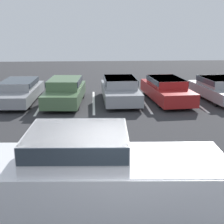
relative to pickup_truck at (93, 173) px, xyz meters
name	(u,v)px	position (x,y,z in m)	size (l,w,h in m)	color
stall_stripe_b	(43,103)	(-2.61, 10.06, -0.92)	(0.12, 5.09, 0.01)	white
stall_stripe_c	(94,102)	(0.05, 10.06, -0.92)	(0.12, 5.09, 0.01)	white
stall_stripe_d	(143,101)	(2.72, 10.06, -0.92)	(0.12, 5.09, 0.01)	white
stall_stripe_e	(192,100)	(5.39, 10.06, -0.92)	(0.12, 5.09, 0.01)	white
pickup_truck	(93,173)	(0.00, 0.00, 0.00)	(5.82, 2.24, 1.86)	silver
parked_sedan_a	(19,90)	(-3.84, 10.29, -0.30)	(1.89, 4.69, 1.16)	gray
parked_sedan_b	(65,90)	(-1.41, 9.85, -0.24)	(2.02, 4.48, 1.30)	#4C6B47
parked_sedan_c	(120,89)	(1.46, 10.14, -0.25)	(1.87, 4.50, 1.26)	gray
parked_sedan_d	(166,89)	(3.94, 10.10, -0.27)	(2.09, 4.85, 1.23)	maroon
parked_sedan_e	(219,88)	(6.84, 10.18, -0.29)	(2.24, 4.47, 1.19)	gray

